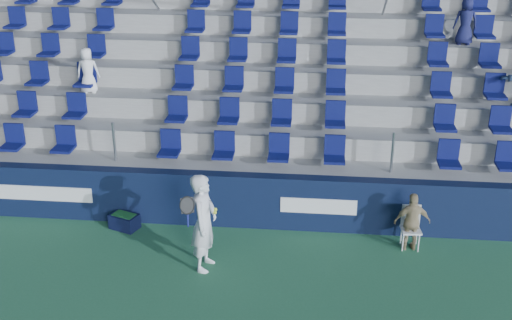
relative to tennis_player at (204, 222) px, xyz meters
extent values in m
plane|color=#307048|center=(0.64, -1.41, -0.98)|extent=(70.00, 70.00, 0.00)
cube|color=#0E1734|center=(0.64, 1.74, -0.38)|extent=(24.00, 0.30, 1.20)
cube|color=white|center=(-4.36, 1.58, -0.36)|extent=(3.20, 0.02, 0.34)
cube|color=white|center=(2.14, 1.58, -0.36)|extent=(1.60, 0.02, 0.34)
cube|color=#A1A29C|center=(0.64, 2.32, -0.38)|extent=(24.00, 0.85, 1.20)
cube|color=#A1A29C|center=(0.64, 3.17, -0.13)|extent=(24.00, 0.85, 1.70)
cube|color=#A1A29C|center=(0.64, 4.02, 0.12)|extent=(24.00, 0.85, 2.20)
cube|color=#A1A29C|center=(0.64, 4.87, 0.37)|extent=(24.00, 0.85, 2.70)
cube|color=#A1A29C|center=(0.64, 5.72, 0.62)|extent=(24.00, 0.85, 3.20)
cube|color=#A1A29C|center=(0.64, 6.57, 0.87)|extent=(24.00, 0.85, 3.70)
cube|color=#A1A29C|center=(0.64, 7.42, 1.12)|extent=(24.00, 0.85, 4.20)
cube|color=#A1A29C|center=(0.64, 8.27, 1.37)|extent=(24.00, 0.85, 4.70)
cube|color=#A1A29C|center=(0.64, 9.12, 1.62)|extent=(24.00, 0.85, 5.20)
cube|color=#A1A29C|center=(0.64, 9.79, 2.12)|extent=(24.00, 0.50, 6.20)
cube|color=#0C124D|center=(0.64, 2.32, 0.57)|extent=(16.05, 0.50, 0.70)
cube|color=#0C124D|center=(0.64, 3.17, 1.07)|extent=(16.05, 0.50, 0.70)
cube|color=#0C124D|center=(0.64, 4.02, 1.57)|extent=(16.05, 0.50, 0.70)
cube|color=#0C124D|center=(0.64, 4.87, 2.07)|extent=(16.05, 0.50, 0.70)
cube|color=#0C124D|center=(0.64, 5.72, 2.57)|extent=(16.05, 0.50, 0.70)
cube|color=#0C124D|center=(0.64, 6.57, 3.07)|extent=(16.05, 0.50, 0.70)
imported|color=#181A48|center=(5.55, 5.67, 2.79)|extent=(0.57, 0.38, 1.14)
imported|color=white|center=(-3.46, 3.97, 1.77)|extent=(0.58, 0.41, 1.10)
imported|color=silver|center=(0.00, 0.00, 0.00)|extent=(0.56, 0.77, 1.96)
cylinder|color=navy|center=(-0.25, -0.25, 0.17)|extent=(0.03, 0.03, 0.28)
torus|color=black|center=(-0.25, -0.25, 0.47)|extent=(0.30, 0.17, 0.28)
plane|color=#262626|center=(-0.25, -0.25, 0.47)|extent=(0.30, 0.16, 0.29)
sphere|color=#CEDC33|center=(0.25, -0.20, 0.32)|extent=(0.07, 0.07, 0.07)
sphere|color=#CEDC33|center=(0.25, -0.14, 0.35)|extent=(0.07, 0.07, 0.07)
cube|color=white|center=(4.02, 1.14, -0.58)|extent=(0.42, 0.42, 0.04)
cube|color=white|center=(4.02, 1.33, -0.34)|extent=(0.39, 0.07, 0.48)
cylinder|color=white|center=(3.86, 0.99, -0.79)|extent=(0.03, 0.03, 0.39)
cylinder|color=white|center=(4.17, 0.99, -0.79)|extent=(0.03, 0.03, 0.39)
cylinder|color=white|center=(3.86, 1.30, -0.79)|extent=(0.03, 0.03, 0.39)
cylinder|color=white|center=(4.17, 1.30, -0.79)|extent=(0.03, 0.03, 0.39)
imported|color=tan|center=(4.02, 1.09, -0.36)|extent=(0.75, 0.37, 1.24)
cube|color=black|center=(-2.00, 1.34, -0.82)|extent=(0.69, 0.57, 0.32)
cube|color=#1E662D|center=(-2.00, 1.34, -0.75)|extent=(0.55, 0.43, 0.19)
camera|label=1|loc=(2.05, -10.47, 5.81)|focal=45.00mm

